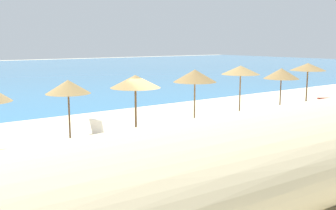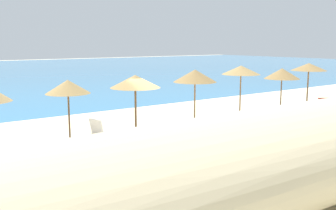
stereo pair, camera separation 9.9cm
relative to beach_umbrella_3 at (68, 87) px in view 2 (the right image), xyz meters
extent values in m
plane|color=beige|center=(4.14, -1.24, -2.32)|extent=(160.00, 160.00, 0.00)
cylinder|color=brown|center=(0.00, 0.00, -1.23)|extent=(0.08, 0.08, 2.18)
cone|color=#9E7F4C|center=(0.00, 0.00, 0.01)|extent=(1.91, 1.91, 0.59)
cylinder|color=brown|center=(3.40, 0.07, -1.22)|extent=(0.10, 0.10, 2.19)
cone|color=#9E7F4C|center=(3.40, 0.07, 0.03)|extent=(2.43, 2.43, 0.62)
cylinder|color=brown|center=(7.18, 0.13, -1.20)|extent=(0.08, 0.08, 2.23)
cone|color=olive|center=(7.18, 0.13, 0.10)|extent=(2.34, 2.34, 0.68)
cylinder|color=brown|center=(10.75, 0.17, -1.09)|extent=(0.08, 0.08, 2.46)
cone|color=#9E7F4C|center=(10.75, 0.17, 0.25)|extent=(2.28, 2.28, 0.53)
cylinder|color=brown|center=(14.21, -0.13, -1.30)|extent=(0.07, 0.07, 2.03)
cone|color=olive|center=(14.21, -0.13, -0.10)|extent=(2.25, 2.25, 0.67)
cylinder|color=brown|center=(17.71, 0.31, -1.13)|extent=(0.10, 0.10, 2.38)
cone|color=olive|center=(17.71, 0.31, 0.17)|extent=(2.44, 2.44, 0.52)
cube|color=white|center=(0.18, -1.41, -2.00)|extent=(1.47, 1.16, 0.07)
cube|color=white|center=(0.74, -1.12, -1.64)|extent=(0.51, 0.66, 0.71)
cylinder|color=silver|center=(-0.45, -1.45, -2.18)|extent=(0.04, 0.04, 0.28)
cylinder|color=silver|center=(-0.21, -1.90, -2.18)|extent=(0.04, 0.04, 0.28)
cylinder|color=silver|center=(0.57, -0.92, -2.18)|extent=(0.04, 0.04, 0.28)
cylinder|color=silver|center=(0.81, -1.38, -2.18)|extent=(0.04, 0.04, 0.28)
cube|color=red|center=(18.23, -1.21, -1.96)|extent=(1.68, 1.41, 0.07)
cylinder|color=silver|center=(17.81, -0.61, -2.15)|extent=(0.04, 0.04, 0.33)
cylinder|color=silver|center=(17.51, -1.07, -2.15)|extent=(0.04, 0.04, 0.33)
sphere|color=red|center=(5.50, -4.06, -2.18)|extent=(0.28, 0.28, 0.28)
camera|label=1|loc=(-6.25, -15.67, 1.90)|focal=41.26mm
camera|label=2|loc=(-6.17, -15.73, 1.90)|focal=41.26mm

